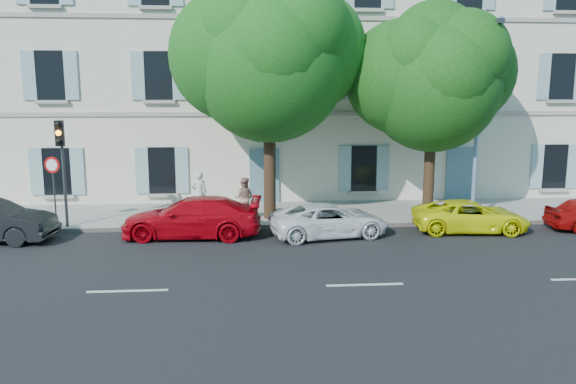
{
  "coord_description": "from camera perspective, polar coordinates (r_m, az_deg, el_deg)",
  "views": [
    {
      "loc": [
        -3.03,
        -17.61,
        4.85
      ],
      "look_at": [
        -1.52,
        2.0,
        1.4
      ],
      "focal_mm": 35.0,
      "sensor_mm": 36.0,
      "label": 1
    }
  ],
  "objects": [
    {
      "name": "pedestrian_a",
      "position": [
        22.39,
        -9.01,
        -0.09
      ],
      "size": [
        0.65,
        0.47,
        1.69
      ],
      "primitive_type": "imported",
      "rotation": [
        0.0,
        0.0,
        3.25
      ],
      "color": "silver",
      "rests_on": "sidewalk"
    },
    {
      "name": "tree_right",
      "position": [
        22.22,
        14.51,
        10.48
      ],
      "size": [
        5.08,
        5.08,
        7.83
      ],
      "color": "#3A2819",
      "rests_on": "sidewalk"
    },
    {
      "name": "sidewalk",
      "position": [
        22.77,
        3.34,
        -2.17
      ],
      "size": [
        36.0,
        4.5,
        0.15
      ],
      "primitive_type": "cube",
      "color": "#A09E96",
      "rests_on": "ground"
    },
    {
      "name": "pedestrian_b",
      "position": [
        21.28,
        -4.49,
        -0.64
      ],
      "size": [
        0.91,
        0.79,
        1.6
      ],
      "primitive_type": "imported",
      "rotation": [
        0.0,
        0.0,
        2.88
      ],
      "color": "#AA7A6C",
      "rests_on": "sidewalk"
    },
    {
      "name": "kerb",
      "position": [
        20.67,
        4.15,
        -3.42
      ],
      "size": [
        36.0,
        0.16,
        0.16
      ],
      "primitive_type": "cube",
      "color": "#9E998E",
      "rests_on": "ground"
    },
    {
      "name": "ground",
      "position": [
        18.51,
        5.19,
        -5.28
      ],
      "size": [
        90.0,
        90.0,
        0.0
      ],
      "primitive_type": "plane",
      "color": "black"
    },
    {
      "name": "car_white_coupe",
      "position": [
        19.31,
        4.24,
        -2.89
      ],
      "size": [
        4.36,
        2.61,
        1.14
      ],
      "primitive_type": "imported",
      "rotation": [
        0.0,
        0.0,
        1.76
      ],
      "color": "white",
      "rests_on": "ground"
    },
    {
      "name": "road_sign",
      "position": [
        21.67,
        -22.76,
        1.48
      ],
      "size": [
        0.57,
        0.18,
        2.5
      ],
      "color": "#383A3D",
      "rests_on": "sidewalk"
    },
    {
      "name": "traffic_light",
      "position": [
        21.16,
        -22.05,
        3.92
      ],
      "size": [
        0.32,
        0.43,
        3.79
      ],
      "color": "#383A3D",
      "rests_on": "sidewalk"
    },
    {
      "name": "street_lamp",
      "position": [
        22.16,
        18.9,
        7.99
      ],
      "size": [
        0.37,
        1.57,
        7.32
      ],
      "color": "#7293BF",
      "rests_on": "sidewalk"
    },
    {
      "name": "building",
      "position": [
        27.99,
        1.85,
        12.3
      ],
      "size": [
        28.0,
        7.0,
        12.0
      ],
      "primitive_type": "cube",
      "color": "beige",
      "rests_on": "ground"
    },
    {
      "name": "car_yellow_supercar",
      "position": [
        20.98,
        18.05,
        -2.34
      ],
      "size": [
        4.18,
        2.21,
        1.12
      ],
      "primitive_type": "imported",
      "rotation": [
        0.0,
        0.0,
        1.48
      ],
      "color": "#F0F20A",
      "rests_on": "ground"
    },
    {
      "name": "car_red_coupe",
      "position": [
        19.46,
        -9.76,
        -2.54
      ],
      "size": [
        4.87,
        2.26,
        1.38
      ],
      "primitive_type": "imported",
      "rotation": [
        0.0,
        0.0,
        4.64
      ],
      "color": "#AF0510",
      "rests_on": "ground"
    },
    {
      "name": "tree_left",
      "position": [
        21.07,
        -1.93,
        12.84
      ],
      "size": [
        5.78,
        5.78,
        8.96
      ],
      "color": "#3A2819",
      "rests_on": "sidewalk"
    }
  ]
}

